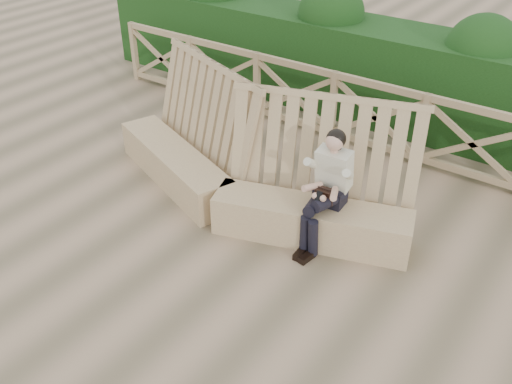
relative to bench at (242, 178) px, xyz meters
The scene contains 5 objects.
ground 1.44m from the bench, 58.74° to the right, with size 60.00×60.00×0.00m, color brown.
bench is the anchor object (origin of this frame).
woman 1.29m from the bench, ahead, with size 0.40×0.83×1.41m.
guardrail 2.43m from the bench, 72.75° to the left, with size 10.10×0.09×1.10m.
hedge 3.60m from the bench, 78.44° to the left, with size 12.00×1.20×1.50m, color black.
Camera 1 is at (3.01, -3.71, 4.16)m, focal length 40.00 mm.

